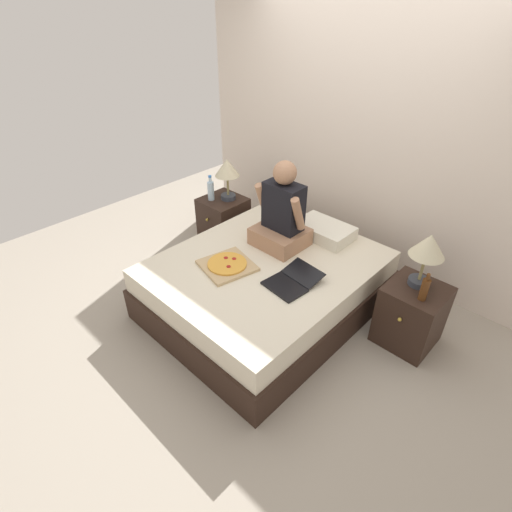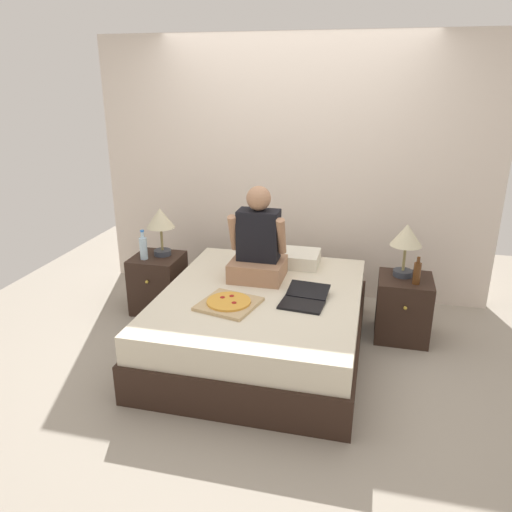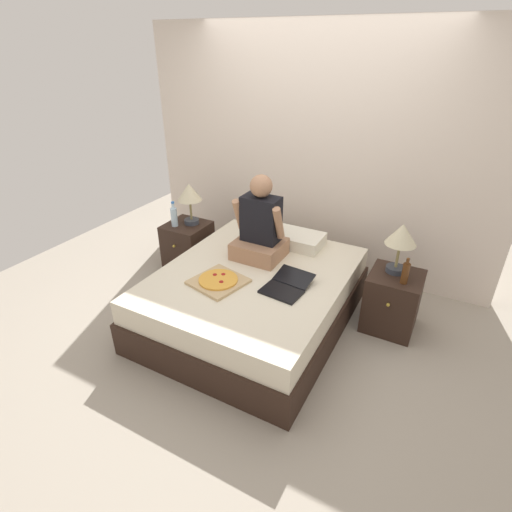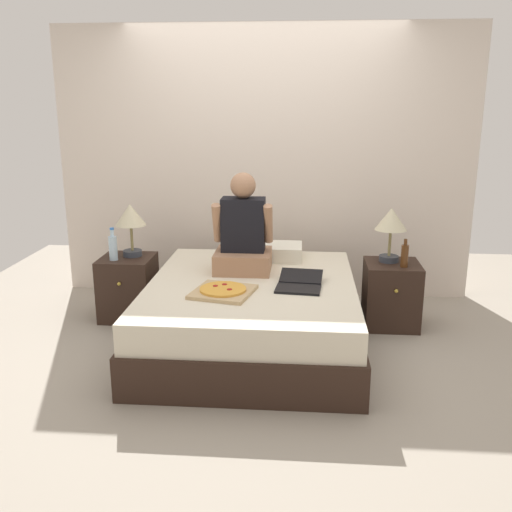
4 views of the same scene
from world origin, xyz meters
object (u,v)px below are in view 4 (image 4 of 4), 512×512
Objects in this scene: person_seated at (243,235)px; nightstand_left at (128,287)px; lamp_on_right_nightstand at (391,223)px; beer_bottle at (405,255)px; bed at (252,314)px; pizza_box at (223,291)px; nightstand_right at (391,294)px; lamp_on_left_nightstand at (131,219)px; water_bottle at (113,247)px; laptop at (299,285)px.

nightstand_left is at bearing 168.42° from person_seated.
lamp_on_right_nightstand is 1.96× the size of beer_bottle.
pizza_box is at bearing -121.88° from bed.
nightstand_right is 1.34m from person_seated.
pizza_box is (-0.18, -0.29, 0.28)m from bed.
bed is 3.54× the size of nightstand_left.
nightstand_right is (2.20, -0.05, -0.60)m from lamp_on_left_nightstand.
person_seated is (0.98, -0.26, -0.06)m from lamp_on_left_nightstand.
lamp_on_right_nightstand is 0.29m from beer_bottle.
pizza_box is (1.02, -0.71, -0.12)m from water_bottle.
nightstand_left reaches higher than bed.
bed is 0.63m from person_seated.
beer_bottle reaches higher than bed.
nightstand_left is 1.00× the size of nightstand_right.
bed is at bearing -160.98° from beer_bottle.
person_seated is (-1.19, -0.26, -0.06)m from lamp_on_right_nightstand.
pizza_box is (-0.08, -0.59, -0.27)m from person_seated.
person_seated reaches higher than water_bottle.
lamp_on_right_nightstand is 0.94× the size of pizza_box.
lamp_on_right_nightstand is at bearing 120.93° from nightstand_right.
bed is 4.25× the size of lamp_on_left_nightstand.
bed is 1.37m from lamp_on_right_nightstand.
nightstand_left is 2.34m from beer_bottle.
nightstand_right is (1.12, 0.51, 0.02)m from bed.
nightstand_left is 2.24m from nightstand_right.
bed is 4.25× the size of lamp_on_right_nightstand.
lamp_on_right_nightstand is 1.04m from laptop.
pizza_box reaches higher than nightstand_right.
person_seated is (-0.10, 0.30, 0.55)m from bed.
nightstand_left is 0.69× the size of person_seated.
pizza_box is at bearing -146.23° from lamp_on_right_nightstand.
lamp_on_left_nightstand reaches higher than nightstand_left.
laptop is (-0.83, -0.51, -0.10)m from beer_bottle.
lamp_on_left_nightstand is 1.00× the size of lamp_on_right_nightstand.
nightstand_right is 0.39m from beer_bottle.
nightstand_right is 1.02m from laptop.
laptop is at bearing 19.17° from pizza_box.
nightstand_left is 1.17m from person_seated.
laptop is (0.35, -0.10, 0.28)m from bed.
water_bottle is at bearing 161.41° from laptop.
nightstand_left is 2.29m from lamp_on_right_nightstand.
laptop is (1.43, -0.66, -0.33)m from lamp_on_left_nightstand.
nightstand_right is 1.22× the size of laptop.
water_bottle reaches higher than bed.
beer_bottle is (0.10, -0.15, -0.23)m from lamp_on_right_nightstand.
lamp_on_right_nightstand is at bearing 3.50° from water_bottle.
beer_bottle is at bearing -0.24° from water_bottle.
lamp_on_right_nightstand is 1.01× the size of laptop.
bed is at bearing -24.49° from nightstand_left.
bed is at bearing -72.25° from person_seated.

